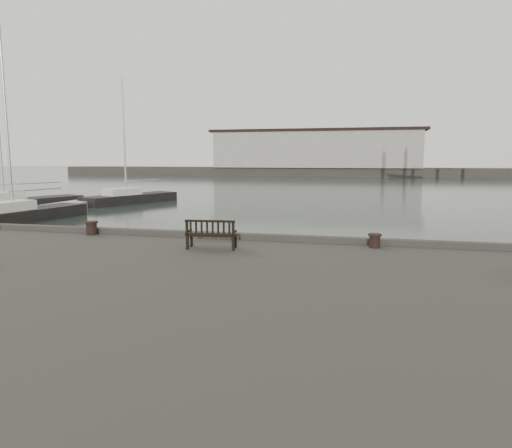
{
  "coord_description": "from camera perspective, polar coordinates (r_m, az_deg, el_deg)",
  "views": [
    {
      "loc": [
        3.39,
        -13.63,
        4.05
      ],
      "look_at": [
        0.24,
        -0.5,
        2.1
      ],
      "focal_mm": 32.0,
      "sensor_mm": 36.0,
      "label": 1
    }
  ],
  "objects": [
    {
      "name": "yacht_c",
      "position": [
        32.87,
        -27.39,
        0.64
      ],
      "size": [
        3.64,
        9.71,
        12.78
      ],
      "rotation": [
        0.0,
        0.0,
        -0.15
      ],
      "color": "black",
      "rests_on": "ground"
    },
    {
      "name": "yacht_b",
      "position": [
        41.72,
        -28.19,
        2.0
      ],
      "size": [
        6.66,
        11.53,
        14.92
      ],
      "rotation": [
        0.0,
        0.0,
        -0.39
      ],
      "color": "black",
      "rests_on": "ground"
    },
    {
      "name": "bollard_left",
      "position": [
        15.92,
        -19.87,
        -0.46
      ],
      "size": [
        0.48,
        0.48,
        0.45
      ],
      "primitive_type": "cylinder",
      "rotation": [
        0.0,
        0.0,
        0.15
      ],
      "color": "black",
      "rests_on": "quay"
    },
    {
      "name": "bench",
      "position": [
        12.68,
        -5.57,
        -1.97
      ],
      "size": [
        1.43,
        0.6,
        0.8
      ],
      "rotation": [
        0.0,
        0.0,
        0.09
      ],
      "color": "black",
      "rests_on": "quay"
    },
    {
      "name": "breakwater",
      "position": [
        105.93,
        9.28,
        8.23
      ],
      "size": [
        140.0,
        9.5,
        12.2
      ],
      "color": "#383530",
      "rests_on": "ground"
    },
    {
      "name": "bollard_right",
      "position": [
        13.22,
        14.62,
        -2.04
      ],
      "size": [
        0.43,
        0.43,
        0.39
      ],
      "primitive_type": "cylinder",
      "rotation": [
        0.0,
        0.0,
        0.15
      ],
      "color": "black",
      "rests_on": "quay"
    },
    {
      "name": "yacht_d",
      "position": [
        43.3,
        -15.38,
        2.85
      ],
      "size": [
        5.77,
        9.58,
        11.76
      ],
      "rotation": [
        0.0,
        0.0,
        -0.38
      ],
      "color": "black",
      "rests_on": "ground"
    },
    {
      "name": "ground",
      "position": [
        14.62,
        -0.45,
        -7.87
      ],
      "size": [
        400.0,
        400.0,
        0.0
      ],
      "primitive_type": "plane",
      "color": "black",
      "rests_on": "ground"
    }
  ]
}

